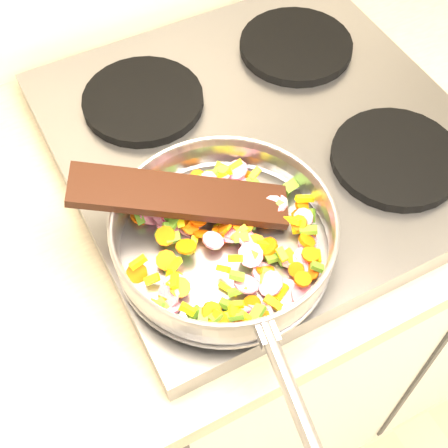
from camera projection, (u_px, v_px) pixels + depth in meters
name	position (u px, v px, depth m)	size (l,w,h in m)	color
cooktop	(264.00, 141.00, 0.96)	(0.60, 0.60, 0.04)	#939399
grate_fl	(226.00, 232.00, 0.83)	(0.19, 0.19, 0.02)	black
grate_fr	(396.00, 158.00, 0.91)	(0.19, 0.19, 0.02)	black
grate_bl	(143.00, 100.00, 0.98)	(0.19, 0.19, 0.02)	black
grate_br	(296.00, 46.00, 1.05)	(0.19, 0.19, 0.02)	black
saute_pan	(225.00, 235.00, 0.78)	(0.33, 0.49, 0.06)	#9E9EA5
vegetable_heap	(226.00, 241.00, 0.79)	(0.27, 0.26, 0.05)	yellow
wooden_spatula	(180.00, 196.00, 0.79)	(0.28, 0.06, 0.01)	black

